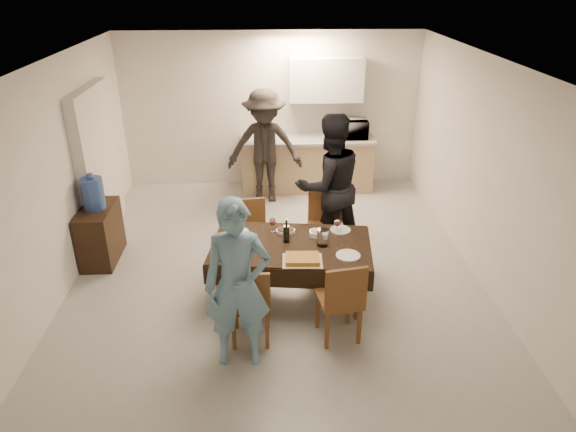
# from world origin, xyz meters

# --- Properties ---
(floor) EXTENTS (5.00, 6.00, 0.02)m
(floor) POSITION_xyz_m (0.00, 0.00, 0.00)
(floor) COLOR #A3A39E
(floor) RESTS_ON ground
(ceiling) EXTENTS (5.00, 6.00, 0.02)m
(ceiling) POSITION_xyz_m (0.00, 0.00, 2.60)
(ceiling) COLOR white
(ceiling) RESTS_ON wall_back
(wall_back) EXTENTS (5.00, 0.02, 2.60)m
(wall_back) POSITION_xyz_m (0.00, 3.00, 1.30)
(wall_back) COLOR silver
(wall_back) RESTS_ON floor
(wall_front) EXTENTS (5.00, 0.02, 2.60)m
(wall_front) POSITION_xyz_m (0.00, -3.00, 1.30)
(wall_front) COLOR silver
(wall_front) RESTS_ON floor
(wall_left) EXTENTS (0.02, 6.00, 2.60)m
(wall_left) POSITION_xyz_m (-2.50, 0.00, 1.30)
(wall_left) COLOR silver
(wall_left) RESTS_ON floor
(wall_right) EXTENTS (0.02, 6.00, 2.60)m
(wall_right) POSITION_xyz_m (2.50, 0.00, 1.30)
(wall_right) COLOR silver
(wall_right) RESTS_ON floor
(stub_partition) EXTENTS (0.15, 1.40, 2.10)m
(stub_partition) POSITION_xyz_m (-2.42, 1.20, 1.05)
(stub_partition) COLOR beige
(stub_partition) RESTS_ON floor
(kitchen_base_cabinet) EXTENTS (2.20, 0.60, 0.86)m
(kitchen_base_cabinet) POSITION_xyz_m (0.60, 2.68, 0.43)
(kitchen_base_cabinet) COLOR tan
(kitchen_base_cabinet) RESTS_ON floor
(kitchen_worktop) EXTENTS (2.24, 0.64, 0.05)m
(kitchen_worktop) POSITION_xyz_m (0.60, 2.68, 0.89)
(kitchen_worktop) COLOR #999995
(kitchen_worktop) RESTS_ON kitchen_base_cabinet
(upper_cabinet) EXTENTS (1.20, 0.34, 0.70)m
(upper_cabinet) POSITION_xyz_m (0.90, 2.82, 1.85)
(upper_cabinet) COLOR silver
(upper_cabinet) RESTS_ON wall_back
(dining_table) EXTENTS (1.89, 1.24, 0.69)m
(dining_table) POSITION_xyz_m (0.15, -0.55, 0.66)
(dining_table) COLOR black
(dining_table) RESTS_ON floor
(chair_near_left) EXTENTS (0.42, 0.42, 0.49)m
(chair_near_left) POSITION_xyz_m (-0.30, -1.39, 0.55)
(chair_near_left) COLOR brown
(chair_near_left) RESTS_ON floor
(chair_near_right) EXTENTS (0.49, 0.49, 0.50)m
(chair_near_right) POSITION_xyz_m (0.60, -1.39, 0.57)
(chair_near_right) COLOR brown
(chair_near_right) RESTS_ON floor
(chair_far_left) EXTENTS (0.43, 0.44, 0.46)m
(chair_far_left) POSITION_xyz_m (-0.30, 0.12, 0.52)
(chair_far_left) COLOR brown
(chair_far_left) RESTS_ON floor
(chair_far_right) EXTENTS (0.53, 0.54, 0.53)m
(chair_far_right) POSITION_xyz_m (0.60, 0.11, 0.60)
(chair_far_right) COLOR brown
(chair_far_right) RESTS_ON floor
(console) EXTENTS (0.40, 0.80, 0.74)m
(console) POSITION_xyz_m (-2.28, 0.41, 0.37)
(console) COLOR black
(console) RESTS_ON floor
(water_jug) EXTENTS (0.27, 0.27, 0.41)m
(water_jug) POSITION_xyz_m (-2.28, 0.41, 0.94)
(water_jug) COLOR #3659A9
(water_jug) RESTS_ON console
(wine_bottle) EXTENTS (0.07, 0.07, 0.28)m
(wine_bottle) POSITION_xyz_m (0.10, -0.50, 0.83)
(wine_bottle) COLOR black
(wine_bottle) RESTS_ON dining_table
(water_pitcher) EXTENTS (0.13, 0.13, 0.20)m
(water_pitcher) POSITION_xyz_m (0.50, -0.60, 0.79)
(water_pitcher) COLOR white
(water_pitcher) RESTS_ON dining_table
(savoury_tart) EXTENTS (0.43, 0.33, 0.05)m
(savoury_tart) POSITION_xyz_m (0.25, -0.93, 0.72)
(savoury_tart) COLOR gold
(savoury_tart) RESTS_ON dining_table
(salad_bowl) EXTENTS (0.16, 0.16, 0.06)m
(salad_bowl) POSITION_xyz_m (0.45, -0.37, 0.72)
(salad_bowl) COLOR white
(salad_bowl) RESTS_ON dining_table
(mushroom_dish) EXTENTS (0.21, 0.21, 0.04)m
(mushroom_dish) POSITION_xyz_m (0.10, -0.27, 0.71)
(mushroom_dish) COLOR white
(mushroom_dish) RESTS_ON dining_table
(wine_glass_a) EXTENTS (0.09, 0.09, 0.20)m
(wine_glass_a) POSITION_xyz_m (-0.40, -0.80, 0.79)
(wine_glass_a) COLOR white
(wine_glass_a) RESTS_ON dining_table
(wine_glass_b) EXTENTS (0.08, 0.08, 0.17)m
(wine_glass_b) POSITION_xyz_m (0.70, -0.30, 0.78)
(wine_glass_b) COLOR white
(wine_glass_b) RESTS_ON dining_table
(wine_glass_c) EXTENTS (0.08, 0.08, 0.18)m
(wine_glass_c) POSITION_xyz_m (-0.05, -0.25, 0.78)
(wine_glass_c) COLOR white
(wine_glass_c) RESTS_ON dining_table
(plate_near_left) EXTENTS (0.24, 0.24, 0.01)m
(plate_near_left) POSITION_xyz_m (-0.45, -0.85, 0.70)
(plate_near_left) COLOR white
(plate_near_left) RESTS_ON dining_table
(plate_near_right) EXTENTS (0.26, 0.26, 0.02)m
(plate_near_right) POSITION_xyz_m (0.75, -0.85, 0.70)
(plate_near_right) COLOR white
(plate_near_right) RESTS_ON dining_table
(plate_far_left) EXTENTS (0.24, 0.24, 0.01)m
(plate_far_left) POSITION_xyz_m (-0.45, -0.25, 0.70)
(plate_far_left) COLOR white
(plate_far_left) RESTS_ON dining_table
(plate_far_right) EXTENTS (0.24, 0.24, 0.01)m
(plate_far_right) POSITION_xyz_m (0.75, -0.25, 0.70)
(plate_far_right) COLOR white
(plate_far_right) RESTS_ON dining_table
(microwave) EXTENTS (0.56, 0.38, 0.31)m
(microwave) POSITION_xyz_m (1.32, 2.68, 1.06)
(microwave) COLOR silver
(microwave) RESTS_ON kitchen_worktop
(person_near) EXTENTS (0.63, 0.43, 1.71)m
(person_near) POSITION_xyz_m (-0.40, -1.60, 0.85)
(person_near) COLOR #6593AF
(person_near) RESTS_ON floor
(person_far) EXTENTS (1.11, 0.98, 1.90)m
(person_far) POSITION_xyz_m (0.70, 0.50, 0.95)
(person_far) COLOR black
(person_far) RESTS_ON floor
(person_kitchen) EXTENTS (1.19, 0.68, 1.84)m
(person_kitchen) POSITION_xyz_m (-0.12, 2.23, 0.92)
(person_kitchen) COLOR black
(person_kitchen) RESTS_ON floor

